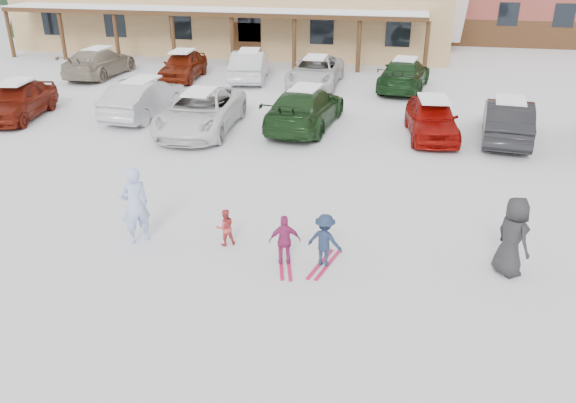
% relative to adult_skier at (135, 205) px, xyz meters
% --- Properties ---
extents(ground, '(160.00, 160.00, 0.00)m').
position_rel_adult_skier_xyz_m(ground, '(3.18, -0.16, -0.94)').
color(ground, white).
rests_on(ground, ground).
extents(adult_skier, '(0.81, 0.81, 1.89)m').
position_rel_adult_skier_xyz_m(adult_skier, '(0.00, 0.00, 0.00)').
color(adult_skier, '#A8BBF1').
rests_on(adult_skier, ground).
extents(toddler_red, '(0.56, 0.52, 0.91)m').
position_rel_adult_skier_xyz_m(toddler_red, '(2.10, 0.27, -0.49)').
color(toddler_red, '#C63B3C').
rests_on(toddler_red, ground).
extents(child_navy, '(0.89, 0.64, 1.24)m').
position_rel_adult_skier_xyz_m(child_navy, '(4.52, -0.17, -0.33)').
color(child_navy, '#1B2843').
rests_on(child_navy, ground).
extents(skis_child_navy, '(0.53, 1.41, 0.03)m').
position_rel_adult_skier_xyz_m(skis_child_navy, '(4.52, -0.17, -0.93)').
color(skis_child_navy, '#BA1A46').
rests_on(skis_child_navy, ground).
extents(child_magenta, '(0.75, 0.46, 1.19)m').
position_rel_adult_skier_xyz_m(child_magenta, '(3.66, -0.32, -0.35)').
color(child_magenta, '#9E2862').
rests_on(child_magenta, ground).
extents(skis_child_magenta, '(0.55, 1.40, 0.03)m').
position_rel_adult_skier_xyz_m(skis_child_magenta, '(3.66, -0.32, -0.93)').
color(skis_child_magenta, '#BA1A46').
rests_on(skis_child_magenta, ground).
extents(bystander_dark, '(0.94, 1.04, 1.78)m').
position_rel_adult_skier_xyz_m(bystander_dark, '(8.43, 0.34, -0.06)').
color(bystander_dark, '#242426').
rests_on(bystander_dark, ground).
extents(parked_car_0, '(2.47, 4.61, 1.49)m').
position_rel_adult_skier_xyz_m(parked_car_0, '(-9.38, 8.68, -0.20)').
color(parked_car_0, '#61150A').
rests_on(parked_car_0, ground).
extents(parked_car_1, '(1.84, 4.70, 1.52)m').
position_rel_adult_skier_xyz_m(parked_car_1, '(-4.53, 10.01, -0.18)').
color(parked_car_1, '#B1B1B6').
rests_on(parked_car_1, ground).
extents(parked_car_2, '(2.78, 5.54, 1.51)m').
position_rel_adult_skier_xyz_m(parked_car_2, '(-1.56, 8.65, -0.19)').
color(parked_car_2, white).
rests_on(parked_car_2, ground).
extents(parked_car_3, '(2.65, 5.51, 1.55)m').
position_rel_adult_skier_xyz_m(parked_car_3, '(2.21, 9.89, -0.17)').
color(parked_car_3, '#183416').
rests_on(parked_car_3, ground).
extents(parked_car_4, '(2.14, 4.36, 1.43)m').
position_rel_adult_skier_xyz_m(parked_car_4, '(6.95, 9.68, -0.23)').
color(parked_car_4, '#8F0B06').
rests_on(parked_car_4, ground).
extents(parked_car_5, '(2.03, 4.66, 1.49)m').
position_rel_adult_skier_xyz_m(parked_car_5, '(9.59, 9.87, -0.20)').
color(parked_car_5, black).
rests_on(parked_car_5, ground).
extents(parked_car_7, '(2.12, 5.12, 1.48)m').
position_rel_adult_skier_xyz_m(parked_car_7, '(-10.23, 16.66, -0.20)').
color(parked_car_7, gray).
rests_on(parked_car_7, ground).
extents(parked_car_8, '(2.03, 4.39, 1.46)m').
position_rel_adult_skier_xyz_m(parked_car_8, '(-5.59, 16.94, -0.22)').
color(parked_car_8, '#661A09').
rests_on(parked_car_8, ground).
extents(parked_car_9, '(2.36, 4.87, 1.54)m').
position_rel_adult_skier_xyz_m(parked_car_9, '(-2.11, 17.39, -0.17)').
color(parked_car_9, silver).
rests_on(parked_car_9, ground).
extents(parked_car_10, '(2.35, 5.10, 1.42)m').
position_rel_adult_skier_xyz_m(parked_car_10, '(1.42, 16.92, -0.24)').
color(parked_car_10, silver).
rests_on(parked_car_10, ground).
extents(parked_car_11, '(2.67, 5.31, 1.48)m').
position_rel_adult_skier_xyz_m(parked_car_11, '(5.77, 16.96, -0.20)').
color(parked_car_11, black).
rests_on(parked_car_11, ground).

